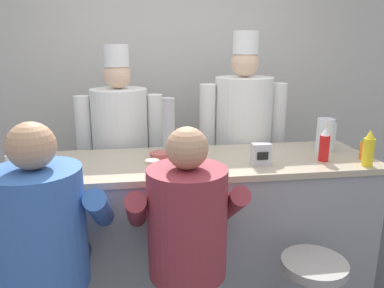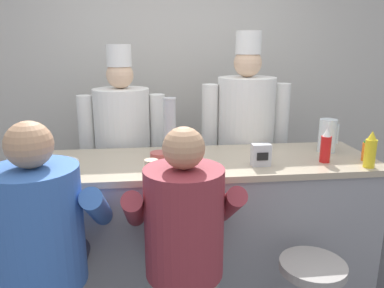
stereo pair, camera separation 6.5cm
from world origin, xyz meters
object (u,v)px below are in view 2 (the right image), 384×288
at_px(water_pitcher_clear, 327,136).
at_px(cereal_bowl, 160,156).
at_px(diner_seated_maroon, 184,228).
at_px(cook_in_whites_near, 123,145).
at_px(ketchup_bottle_red, 326,146).
at_px(coffee_mug_white, 15,161).
at_px(cook_in_whites_far, 245,136).
at_px(hot_sauce_bottle_orange, 365,151).
at_px(napkin_dispenser_chrome, 261,155).
at_px(breakfast_plate, 58,162).
at_px(mustard_bottle_yellow, 370,151).
at_px(coffee_mug_tan, 152,167).
at_px(diner_seated_blue, 41,232).
at_px(cup_stack_steel, 170,125).

distance_m(water_pitcher_clear, cereal_bowl, 1.20).
distance_m(diner_seated_maroon, cook_in_whites_near, 1.29).
relative_size(diner_seated_maroon, cook_in_whites_near, 0.78).
distance_m(ketchup_bottle_red, cook_in_whites_near, 1.57).
xyz_separation_m(coffee_mug_white, cook_in_whites_far, (1.62, 0.67, -0.05)).
xyz_separation_m(hot_sauce_bottle_orange, napkin_dispenser_chrome, (-0.71, -0.03, 0.01)).
relative_size(breakfast_plate, cereal_bowl, 1.98).
distance_m(hot_sauce_bottle_orange, cereal_bowl, 1.35).
xyz_separation_m(mustard_bottle_yellow, coffee_mug_white, (-2.18, 0.22, -0.06)).
height_order(mustard_bottle_yellow, coffee_mug_tan, mustard_bottle_yellow).
distance_m(coffee_mug_white, diner_seated_maroon, 1.14).
distance_m(ketchup_bottle_red, hot_sauce_bottle_orange, 0.28).
relative_size(cereal_bowl, coffee_mug_tan, 1.03).
height_order(diner_seated_blue, cook_in_whites_near, cook_in_whites_near).
xyz_separation_m(diner_seated_blue, diner_seated_maroon, (0.71, -0.00, -0.02)).
bearing_deg(diner_seated_maroon, water_pitcher_clear, 31.95).
distance_m(mustard_bottle_yellow, cook_in_whites_near, 1.83).
bearing_deg(ketchup_bottle_red, diner_seated_maroon, -155.09).
bearing_deg(diner_seated_maroon, diner_seated_blue, 179.80).
height_order(cereal_bowl, cook_in_whites_near, cook_in_whites_near).
xyz_separation_m(coffee_mug_tan, cook_in_whites_near, (-0.23, 0.89, -0.10)).
relative_size(ketchup_bottle_red, mustard_bottle_yellow, 0.97).
xyz_separation_m(breakfast_plate, napkin_dispenser_chrome, (1.28, -0.17, 0.06)).
distance_m(cup_stack_steel, cook_in_whites_near, 0.59).
relative_size(mustard_bottle_yellow, coffee_mug_tan, 1.84).
distance_m(coffee_mug_tan, diner_seated_blue, 0.69).
bearing_deg(napkin_dispenser_chrome, cereal_bowl, 163.82).
height_order(hot_sauce_bottle_orange, cook_in_whites_near, cook_in_whites_near).
relative_size(ketchup_bottle_red, napkin_dispenser_chrome, 1.61).
xyz_separation_m(water_pitcher_clear, cereal_bowl, (-1.19, -0.07, -0.09)).
bearing_deg(cook_in_whites_far, ketchup_bottle_red, -65.71).
relative_size(mustard_bottle_yellow, coffee_mug_white, 1.79).
distance_m(coffee_mug_tan, cook_in_whites_near, 0.92).
relative_size(breakfast_plate, napkin_dispenser_chrome, 1.84).
bearing_deg(coffee_mug_tan, hot_sauce_bottle_orange, 4.42).
relative_size(ketchup_bottle_red, cook_in_whites_near, 0.13).
height_order(mustard_bottle_yellow, cook_in_whites_far, cook_in_whites_far).
distance_m(cup_stack_steel, diner_seated_blue, 1.14).
height_order(napkin_dispenser_chrome, cook_in_whites_far, cook_in_whites_far).
bearing_deg(coffee_mug_tan, mustard_bottle_yellow, -1.22).
distance_m(cereal_bowl, diner_seated_maroon, 0.65).
bearing_deg(cup_stack_steel, coffee_mug_white, -162.65).
distance_m(breakfast_plate, diner_seated_blue, 0.62).
bearing_deg(coffee_mug_tan, water_pitcher_clear, 15.18).
height_order(breakfast_plate, cook_in_whites_far, cook_in_whites_far).
bearing_deg(cook_in_whites_far, mustard_bottle_yellow, -57.49).
bearing_deg(diner_seated_maroon, cook_in_whites_near, 107.06).
xyz_separation_m(mustard_bottle_yellow, cup_stack_steel, (-1.21, 0.52, 0.09)).
bearing_deg(cereal_bowl, napkin_dispenser_chrome, -16.18).
xyz_separation_m(breakfast_plate, cereal_bowl, (0.65, 0.01, 0.01)).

